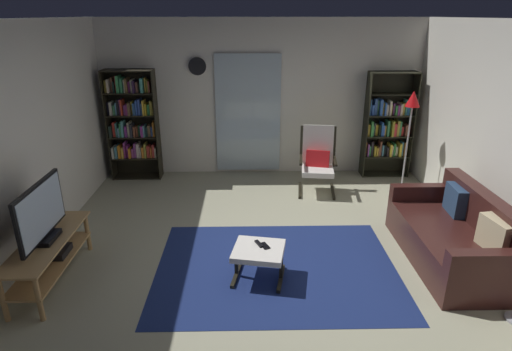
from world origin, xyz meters
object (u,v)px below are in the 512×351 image
object	(u,v)px
bookshelf_near_tv	(132,122)
leather_sofa	(456,237)
ottoman	(259,254)
cell_phone	(265,246)
wall_clock	(197,66)
bookshelf_near_sofa	(388,127)
lounge_armchair	(318,158)
television	(41,214)
tv_stand	(50,253)
tv_remote	(259,244)
floor_lamp_by_shelf	(412,110)

from	to	relation	value
bookshelf_near_tv	leather_sofa	size ratio (longest dim) A/B	1.04
ottoman	cell_phone	distance (m)	0.10
leather_sofa	bookshelf_near_tv	bearing A→B (deg)	147.16
ottoman	cell_phone	world-z (taller)	cell_phone
wall_clock	leather_sofa	bearing A→B (deg)	-42.82
bookshelf_near_sofa	lounge_armchair	distance (m)	1.48
television	tv_stand	bearing A→B (deg)	96.41
television	bookshelf_near_sofa	bearing A→B (deg)	34.74
ottoman	cell_phone	bearing A→B (deg)	32.46
leather_sofa	cell_phone	bearing A→B (deg)	-173.02
tv_stand	wall_clock	size ratio (longest dim) A/B	4.65
lounge_armchair	cell_phone	world-z (taller)	lounge_armchair
leather_sofa	ottoman	distance (m)	2.25
lounge_armchair	cell_phone	size ratio (longest dim) A/B	7.30
tv_stand	bookshelf_near_tv	xyz separation A→B (m)	(0.15, 3.02, 0.65)
television	wall_clock	world-z (taller)	wall_clock
bookshelf_near_tv	leather_sofa	bearing A→B (deg)	-32.84
bookshelf_near_tv	bookshelf_near_sofa	bearing A→B (deg)	0.47
television	cell_phone	size ratio (longest dim) A/B	6.65
lounge_armchair	wall_clock	size ratio (longest dim) A/B	3.53
tv_remote	tv_stand	bearing A→B (deg)	158.17
tv_stand	bookshelf_near_tv	distance (m)	3.10
bookshelf_near_tv	tv_remote	world-z (taller)	bookshelf_near_tv
lounge_armchair	floor_lamp_by_shelf	size ratio (longest dim) A/B	0.64
tv_stand	cell_phone	world-z (taller)	tv_stand
lounge_armchair	floor_lamp_by_shelf	distance (m)	1.55
cell_phone	floor_lamp_by_shelf	distance (m)	3.30
leather_sofa	ottoman	world-z (taller)	leather_sofa
leather_sofa	lounge_armchair	bearing A→B (deg)	120.41
tv_remote	cell_phone	distance (m)	0.07
tv_stand	leather_sofa	xyz separation A→B (m)	(4.40, 0.28, -0.03)
lounge_armchair	tv_remote	xyz separation A→B (m)	(-0.99, -2.34, -0.16)
tv_stand	bookshelf_near_tv	size ratio (longest dim) A/B	0.74
ottoman	tv_remote	bearing A→B (deg)	86.65
bookshelf_near_tv	ottoman	size ratio (longest dim) A/B	3.04
leather_sofa	floor_lamp_by_shelf	distance (m)	2.21
bookshelf_near_sofa	leather_sofa	bearing A→B (deg)	-90.86
leather_sofa	floor_lamp_by_shelf	size ratio (longest dim) A/B	1.09
bookshelf_near_tv	floor_lamp_by_shelf	xyz separation A→B (m)	(4.33, -0.79, 0.34)
bookshelf_near_tv	cell_phone	world-z (taller)	bookshelf_near_tv
television	bookshelf_near_sofa	size ratio (longest dim) A/B	0.52
tv_remote	wall_clock	size ratio (longest dim) A/B	0.50
tv_remote	leather_sofa	bearing A→B (deg)	-17.42
television	wall_clock	xyz separation A→B (m)	(1.25, 3.22, 1.07)
television	bookshelf_near_sofa	xyz separation A→B (m)	(4.44, 3.08, 0.08)
leather_sofa	lounge_armchair	world-z (taller)	lounge_armchair
bookshelf_near_sofa	floor_lamp_by_shelf	distance (m)	0.94
tv_remote	cell_phone	world-z (taller)	tv_remote
tv_stand	television	distance (m)	0.46
bookshelf_near_tv	ottoman	distance (m)	3.72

